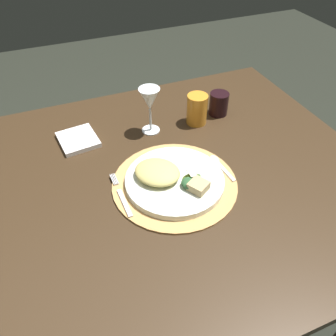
# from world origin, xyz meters

# --- Properties ---
(ground_plane) EXTENTS (6.00, 6.00, 0.00)m
(ground_plane) POSITION_xyz_m (0.00, 0.00, 0.00)
(ground_plane) COLOR black
(dining_table) EXTENTS (1.27, 1.03, 0.73)m
(dining_table) POSITION_xyz_m (0.00, 0.00, 0.62)
(dining_table) COLOR #372717
(dining_table) RESTS_ON ground
(placemat) EXTENTS (0.35, 0.35, 0.01)m
(placemat) POSITION_xyz_m (0.03, -0.04, 0.74)
(placemat) COLOR tan
(placemat) RESTS_ON dining_table
(dinner_plate) EXTENTS (0.28, 0.28, 0.02)m
(dinner_plate) POSITION_xyz_m (0.03, -0.04, 0.75)
(dinner_plate) COLOR silver
(dinner_plate) RESTS_ON placemat
(pasta_serving) EXTENTS (0.17, 0.17, 0.03)m
(pasta_serving) POSITION_xyz_m (-0.02, -0.02, 0.78)
(pasta_serving) COLOR #D5C36B
(pasta_serving) RESTS_ON dinner_plate
(salad_greens) EXTENTS (0.08, 0.08, 0.03)m
(salad_greens) POSITION_xyz_m (0.06, -0.08, 0.77)
(salad_greens) COLOR #48601C
(salad_greens) RESTS_ON dinner_plate
(bread_piece) EXTENTS (0.06, 0.06, 0.02)m
(bread_piece) POSITION_xyz_m (0.07, -0.10, 0.77)
(bread_piece) COLOR tan
(bread_piece) RESTS_ON dinner_plate
(fork) EXTENTS (0.02, 0.17, 0.00)m
(fork) POSITION_xyz_m (-0.13, -0.04, 0.74)
(fork) COLOR silver
(fork) RESTS_ON placemat
(spoon) EXTENTS (0.02, 0.13, 0.01)m
(spoon) POSITION_xyz_m (0.18, -0.02, 0.74)
(spoon) COLOR silver
(spoon) RESTS_ON placemat
(napkin) EXTENTS (0.13, 0.14, 0.02)m
(napkin) POSITION_xyz_m (-0.19, 0.26, 0.74)
(napkin) COLOR white
(napkin) RESTS_ON dining_table
(wine_glass) EXTENTS (0.07, 0.07, 0.16)m
(wine_glass) POSITION_xyz_m (0.05, 0.23, 0.85)
(wine_glass) COLOR silver
(wine_glass) RESTS_ON dining_table
(amber_tumbler) EXTENTS (0.07, 0.07, 0.11)m
(amber_tumbler) POSITION_xyz_m (0.22, 0.22, 0.79)
(amber_tumbler) COLOR orange
(amber_tumbler) RESTS_ON dining_table
(dark_tumbler) EXTENTS (0.07, 0.07, 0.08)m
(dark_tumbler) POSITION_xyz_m (0.31, 0.24, 0.77)
(dark_tumbler) COLOR black
(dark_tumbler) RESTS_ON dining_table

